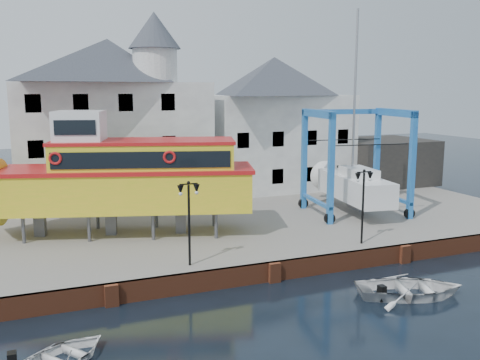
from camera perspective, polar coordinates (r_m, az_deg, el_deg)
name	(u,v)px	position (r m, az deg, el deg)	size (l,w,h in m)	color
ground	(274,282)	(27.31, 3.62, -10.77)	(140.00, 140.00, 0.00)	black
hardstanding	(205,222)	(36.93, -3.77, -4.48)	(44.00, 22.00, 1.00)	slate
quay_wall	(273,271)	(27.22, 3.53, -9.72)	(44.00, 0.47, 1.00)	brown
building_white_main	(112,118)	(41.95, -13.46, 6.45)	(14.00, 8.30, 14.00)	#BEBEBE
building_white_right	(274,123)	(46.69, 3.62, 6.08)	(12.00, 8.00, 11.20)	#BEBEBE
shed_dark	(382,161)	(50.53, 14.86, 1.95)	(8.00, 7.00, 4.00)	black
lamp_post_left	(189,202)	(25.83, -5.49, -2.34)	(1.12, 0.32, 4.20)	black
lamp_post_right	(364,188)	(30.16, 13.05, -0.80)	(1.12, 0.32, 4.20)	black
tour_boat	(110,177)	(32.11, -13.70, 0.29)	(17.20, 8.65, 7.30)	#59595E
travel_lift	(350,179)	(38.35, 11.63, 0.14)	(7.05, 9.35, 13.78)	#204DA5
motorboat_b	(410,296)	(26.68, 17.66, -11.73)	(3.52, 4.93, 1.02)	white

